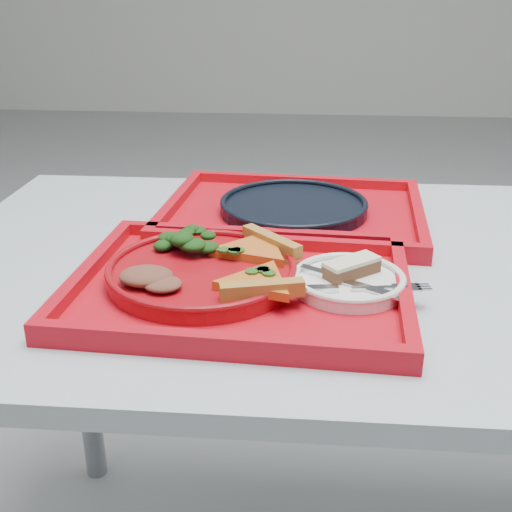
{
  "coord_description": "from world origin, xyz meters",
  "views": [
    {
      "loc": [
        -0.22,
        -0.91,
        1.15
      ],
      "look_at": [
        -0.29,
        -0.07,
        0.78
      ],
      "focal_mm": 45.0,
      "sensor_mm": 36.0,
      "label": 1
    }
  ],
  "objects_px": {
    "dessert_bar": "(352,267)",
    "tray_far": "(293,215)",
    "tray_main": "(241,288)",
    "dinner_plate": "(202,274)",
    "navy_plate": "(294,208)"
  },
  "relations": [
    {
      "from": "dessert_bar",
      "to": "tray_far",
      "type": "bearing_deg",
      "value": 68.15
    },
    {
      "from": "tray_far",
      "to": "navy_plate",
      "type": "xyz_separation_m",
      "value": [
        0.0,
        0.0,
        0.01
      ]
    },
    {
      "from": "dinner_plate",
      "to": "tray_far",
      "type": "bearing_deg",
      "value": 67.79
    },
    {
      "from": "tray_far",
      "to": "dessert_bar",
      "type": "bearing_deg",
      "value": -69.09
    },
    {
      "from": "navy_plate",
      "to": "tray_main",
      "type": "bearing_deg",
      "value": -101.9
    },
    {
      "from": "tray_main",
      "to": "tray_far",
      "type": "xyz_separation_m",
      "value": [
        0.06,
        0.3,
        0.0
      ]
    },
    {
      "from": "tray_main",
      "to": "dessert_bar",
      "type": "height_order",
      "value": "dessert_bar"
    },
    {
      "from": "tray_main",
      "to": "dinner_plate",
      "type": "distance_m",
      "value": 0.06
    },
    {
      "from": "tray_far",
      "to": "dinner_plate",
      "type": "relative_size",
      "value": 1.73
    },
    {
      "from": "tray_main",
      "to": "dinner_plate",
      "type": "relative_size",
      "value": 1.73
    },
    {
      "from": "tray_far",
      "to": "dessert_bar",
      "type": "distance_m",
      "value": 0.3
    },
    {
      "from": "dinner_plate",
      "to": "navy_plate",
      "type": "distance_m",
      "value": 0.31
    },
    {
      "from": "dinner_plate",
      "to": "dessert_bar",
      "type": "distance_m",
      "value": 0.2
    },
    {
      "from": "tray_far",
      "to": "navy_plate",
      "type": "bearing_deg",
      "value": 0.0
    },
    {
      "from": "tray_far",
      "to": "dinner_plate",
      "type": "height_order",
      "value": "dinner_plate"
    }
  ]
}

